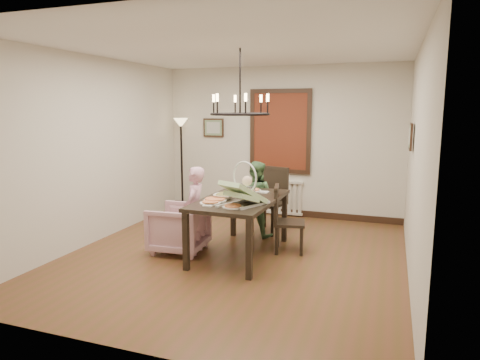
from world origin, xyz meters
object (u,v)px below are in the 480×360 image
Objects in this scene: chair_right at (290,219)px; seated_man at (256,205)px; armchair at (179,228)px; baby_bouncer at (243,190)px; dining_table at (240,204)px; drinking_glass at (249,191)px; floor_lamp at (182,166)px; chair_far at (269,200)px; elderly_woman at (195,218)px.

seated_man is (-0.69, 0.58, 0.02)m from chair_right.
baby_bouncer is at bearing 73.12° from armchair.
seated_man reaches higher than dining_table.
drinking_glass is 0.07× the size of floor_lamp.
chair_far reaches higher than seated_man.
chair_right is 0.94× the size of elderly_woman.
seated_man is (-0.07, 0.94, -0.22)m from dining_table.
baby_bouncer reaches higher than seated_man.
chair_right is 7.45× the size of drinking_glass.
floor_lamp is at bearing 155.43° from baby_bouncer.
armchair is 0.31m from elderly_woman.
floor_lamp is at bearing 137.25° from drinking_glass.
chair_far is at bearing 118.64° from baby_bouncer.
seated_man is at bearing -30.57° from floor_lamp.
baby_bouncer reaches higher than armchair.
chair_right is at bearing 105.10° from armchair.
chair_right is 3.10m from floor_lamp.
drinking_glass is 2.73m from floor_lamp.
seated_man is 1.46m from baby_bouncer.
elderly_woman reaches higher than seated_man.
chair_right is 1.02m from baby_bouncer.
seated_man is at bearing 99.67° from drinking_glass.
chair_right is at bearing 31.00° from dining_table.
baby_bouncer is at bearing 64.85° from elderly_woman.
floor_lamp is (-1.08, 2.21, 0.56)m from armchair.
drinking_glass is (-0.01, -1.02, 0.33)m from chair_far.
chair_far is at bearing -106.84° from seated_man.
drinking_glass reaches higher than dining_table.
elderly_woman is 1.02× the size of seated_man.
dining_table is 1.81× the size of chair_right.
drinking_glass is at bearing -42.75° from floor_lamp.
floor_lamp reaches higher than elderly_woman.
floor_lamp is (-2.57, 1.69, 0.42)m from chair_right.
chair_right is 0.53× the size of floor_lamp.
dining_table is 1.70× the size of elderly_woman.
armchair is 2.52m from floor_lamp.
armchair is (-0.94, -1.38, -0.20)m from chair_far.
baby_bouncer is (-0.43, -0.76, 0.52)m from chair_right.
seated_man is at bearing 125.17° from baby_bouncer.
chair_right reaches higher than drinking_glass.
dining_table is at bearing 96.51° from elderly_woman.
chair_far reaches higher than dining_table.
elderly_woman is at bearing -163.87° from dining_table.
elderly_woman is 1.23m from seated_man.
dining_table is 0.67m from elderly_woman.
baby_bouncer is (1.06, -0.24, 0.66)m from armchair.
seated_man is at bearing 95.48° from dining_table.
drinking_glass is at bearing 74.14° from dining_table.
floor_lamp is (-1.88, 1.11, 0.40)m from seated_man.
seated_man is 0.84m from drinking_glass.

